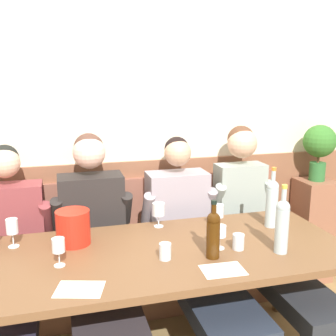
{
  "coord_description": "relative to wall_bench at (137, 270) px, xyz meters",
  "views": [
    {
      "loc": [
        -0.5,
        -1.87,
        1.68
      ],
      "look_at": [
        0.14,
        0.44,
        1.14
      ],
      "focal_mm": 42.99,
      "sensor_mm": 36.0,
      "label": 1
    }
  ],
  "objects": [
    {
      "name": "wine_glass_center_front",
      "position": [
        0.08,
        -0.36,
        0.58
      ],
      "size": [
        0.08,
        0.08,
        0.16
      ],
      "color": "silver",
      "rests_on": "dining_table"
    },
    {
      "name": "wood_wainscot_panel",
      "position": [
        0.0,
        0.21,
        0.25
      ],
      "size": [
        6.8,
        0.03,
        1.06
      ],
      "primitive_type": "cube",
      "color": "brown",
      "rests_on": "ground"
    },
    {
      "name": "wine_glass_mid_right",
      "position": [
        -0.53,
        -0.76,
        0.57
      ],
      "size": [
        0.06,
        0.06,
        0.15
      ],
      "color": "silver",
      "rests_on": "dining_table"
    },
    {
      "name": "water_tumbler_center",
      "position": [
        -0.0,
        -0.82,
        0.52
      ],
      "size": [
        0.06,
        0.06,
        0.09
      ],
      "primitive_type": "cylinder",
      "color": "silver",
      "rests_on": "dining_table"
    },
    {
      "name": "person_right_seat",
      "position": [
        0.31,
        -0.38,
        0.33
      ],
      "size": [
        0.54,
        1.33,
        1.27
      ],
      "color": "#373431",
      "rests_on": "ground"
    },
    {
      "name": "room_wall_back",
      "position": [
        0.0,
        0.26,
        1.12
      ],
      "size": [
        6.8,
        0.08,
        2.8
      ],
      "primitive_type": "cube",
      "color": "beige",
      "rests_on": "ground"
    },
    {
      "name": "wine_bottle_amber_mid",
      "position": [
        0.25,
        -0.87,
        0.61
      ],
      "size": [
        0.07,
        0.07,
        0.31
      ],
      "color": "#3F2108",
      "rests_on": "dining_table"
    },
    {
      "name": "tasting_sheet_left_guest",
      "position": [
        -0.45,
        -1.02,
        0.47
      ],
      "size": [
        0.24,
        0.2,
        0.0
      ],
      "primitive_type": "cube",
      "rotation": [
        0.0,
        0.0,
        -0.28
      ],
      "color": "white",
      "rests_on": "dining_table"
    },
    {
      "name": "wall_bench",
      "position": [
        0.0,
        0.0,
        0.0
      ],
      "size": [
        2.41,
        0.42,
        0.94
      ],
      "color": "brown",
      "rests_on": "ground"
    },
    {
      "name": "person_center_right_seat",
      "position": [
        -0.84,
        -0.4,
        0.32
      ],
      "size": [
        0.54,
        1.31,
        1.26
      ],
      "color": "#27353A",
      "rests_on": "ground"
    },
    {
      "name": "person_left_seat",
      "position": [
        -0.31,
        -0.36,
        0.36
      ],
      "size": [
        0.54,
        1.33,
        1.32
      ],
      "color": "#27303F",
      "rests_on": "ground"
    },
    {
      "name": "potted_plant",
      "position": [
        1.5,
        0.03,
        0.87
      ],
      "size": [
        0.26,
        0.26,
        0.45
      ],
      "color": "#2B652F",
      "rests_on": "corner_pedestal"
    },
    {
      "name": "wine_bottle_clear_water",
      "position": [
        0.62,
        -0.91,
        0.63
      ],
      "size": [
        0.07,
        0.07,
        0.38
      ],
      "color": "#ABC0C4",
      "rests_on": "dining_table"
    },
    {
      "name": "wine_glass_near_bucket",
      "position": [
        0.43,
        -0.5,
        0.58
      ],
      "size": [
        0.07,
        0.07,
        0.16
      ],
      "color": "silver",
      "rests_on": "dining_table"
    },
    {
      "name": "water_tumbler_left",
      "position": [
        0.42,
        -0.81,
        0.52
      ],
      "size": [
        0.06,
        0.06,
        0.09
      ],
      "primitive_type": "cylinder",
      "color": "silver",
      "rests_on": "dining_table"
    },
    {
      "name": "person_center_left_seat",
      "position": [
        0.8,
        -0.38,
        0.37
      ],
      "size": [
        0.47,
        1.33,
        1.33
      ],
      "color": "#2A322E",
      "rests_on": "ground"
    },
    {
      "name": "wine_glass_by_bottle",
      "position": [
        0.32,
        -0.78,
        0.57
      ],
      "size": [
        0.07,
        0.07,
        0.13
      ],
      "color": "silver",
      "rests_on": "dining_table"
    },
    {
      "name": "dining_table",
      "position": [
        0.0,
        -0.71,
        0.39
      ],
      "size": [
        2.11,
        0.88,
        0.75
      ],
      "color": "brown",
      "rests_on": "ground"
    },
    {
      "name": "tasting_sheet_right_guest",
      "position": [
        0.24,
        -1.02,
        0.47
      ],
      "size": [
        0.22,
        0.16,
        0.0
      ],
      "primitive_type": "cube",
      "rotation": [
        0.0,
        0.0,
        -0.05
      ],
      "color": "white",
      "rests_on": "dining_table"
    },
    {
      "name": "corner_pedestal",
      "position": [
        1.5,
        0.03,
        0.15
      ],
      "size": [
        0.28,
        0.28,
        0.86
      ],
      "primitive_type": "cube",
      "color": "brown",
      "rests_on": "ground"
    },
    {
      "name": "ice_bucket",
      "position": [
        -0.45,
        -0.5,
        0.57
      ],
      "size": [
        0.19,
        0.19,
        0.2
      ],
      "primitive_type": "cylinder",
      "color": "red",
      "rests_on": "dining_table"
    },
    {
      "name": "wine_glass_mid_left",
      "position": [
        -0.78,
        -0.45,
        0.59
      ],
      "size": [
        0.06,
        0.06,
        0.16
      ],
      "color": "silver",
      "rests_on": "dining_table"
    },
    {
      "name": "wine_bottle_green_tall",
      "position": [
        0.77,
        -0.55,
        0.64
      ],
      "size": [
        0.08,
        0.08,
        0.38
      ],
      "color": "#ABC3C7",
      "rests_on": "dining_table"
    }
  ]
}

